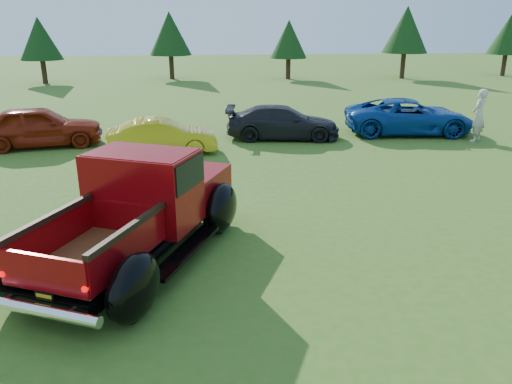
# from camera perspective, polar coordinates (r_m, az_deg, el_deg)

# --- Properties ---
(ground) EXTENTS (120.00, 120.00, 0.00)m
(ground) POSITION_cam_1_polar(r_m,az_deg,el_deg) (10.19, -2.04, -6.05)
(ground) COLOR #39601B
(ground) RESTS_ON ground
(tree_west) EXTENTS (2.94, 2.94, 4.60)m
(tree_west) POSITION_cam_1_polar(r_m,az_deg,el_deg) (39.90, -23.49, 15.78)
(tree_west) COLOR #332114
(tree_west) RESTS_ON ground
(tree_mid_left) EXTENTS (3.20, 3.20, 5.00)m
(tree_mid_left) POSITION_cam_1_polar(r_m,az_deg,el_deg) (40.30, -9.82, 17.41)
(tree_mid_left) COLOR #332114
(tree_mid_left) RESTS_ON ground
(tree_mid_right) EXTENTS (2.82, 2.82, 4.40)m
(tree_mid_right) POSITION_cam_1_polar(r_m,az_deg,el_deg) (39.79, 3.76, 17.02)
(tree_mid_right) COLOR #332114
(tree_mid_right) RESTS_ON ground
(tree_east) EXTENTS (3.46, 3.46, 5.40)m
(tree_east) POSITION_cam_1_polar(r_m,az_deg,el_deg) (41.75, 16.77, 17.33)
(tree_east) COLOR #332114
(tree_east) RESTS_ON ground
(tree_far_east) EXTENTS (3.07, 3.07, 4.80)m
(tree_far_east) POSITION_cam_1_polar(r_m,az_deg,el_deg) (46.73, 26.90, 15.74)
(tree_far_east) COLOR #332114
(tree_far_east) RESTS_ON ground
(pickup_truck) EXTENTS (4.22, 5.79, 2.03)m
(pickup_truck) POSITION_cam_1_polar(r_m,az_deg,el_deg) (9.77, -12.53, -1.53)
(pickup_truck) COLOR black
(pickup_truck) RESTS_ON ground
(show_car_red) EXTENTS (4.56, 2.50, 1.47)m
(show_car_red) POSITION_cam_1_polar(r_m,az_deg,el_deg) (19.58, -23.56, 6.89)
(show_car_red) COLOR maroon
(show_car_red) RESTS_ON ground
(show_car_yellow) EXTENTS (3.75, 1.64, 1.20)m
(show_car_yellow) POSITION_cam_1_polar(r_m,az_deg,el_deg) (17.24, -10.69, 6.23)
(show_car_yellow) COLOR gold
(show_car_yellow) RESTS_ON ground
(show_car_grey) EXTENTS (4.50, 2.29, 1.25)m
(show_car_grey) POSITION_cam_1_polar(r_m,az_deg,el_deg) (19.31, 3.07, 7.96)
(show_car_grey) COLOR black
(show_car_grey) RESTS_ON ground
(show_car_blue) EXTENTS (5.21, 2.80, 1.39)m
(show_car_blue) POSITION_cam_1_polar(r_m,az_deg,el_deg) (21.02, 17.09, 8.26)
(show_car_blue) COLOR navy
(show_car_blue) RESTS_ON ground
(spectator) EXTENTS (0.85, 0.82, 1.95)m
(spectator) POSITION_cam_1_polar(r_m,az_deg,el_deg) (20.50, 24.09, 7.99)
(spectator) COLOR beige
(spectator) RESTS_ON ground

